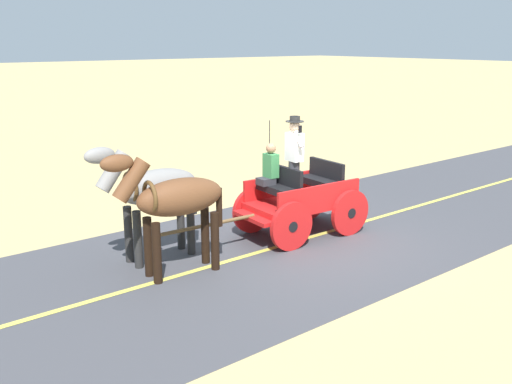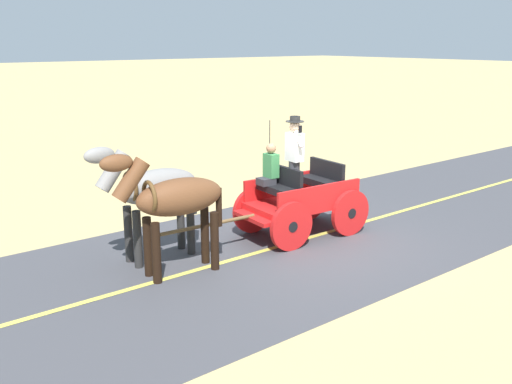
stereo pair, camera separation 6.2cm
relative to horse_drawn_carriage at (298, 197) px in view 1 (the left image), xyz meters
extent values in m
plane|color=tan|center=(-0.32, 0.02, -0.82)|extent=(200.00, 200.00, 0.00)
cube|color=#424247|center=(-0.32, 0.02, -0.81)|extent=(5.59, 160.00, 0.01)
cube|color=#DBCC4C|center=(-0.32, 0.02, -0.81)|extent=(0.12, 160.00, 0.00)
cube|color=red|center=(0.00, -0.08, -0.16)|extent=(1.34, 2.27, 0.12)
cube|color=red|center=(-0.57, -0.05, 0.12)|extent=(0.19, 2.09, 0.44)
cube|color=red|center=(0.57, -0.12, 0.12)|extent=(0.19, 2.09, 0.44)
cube|color=red|center=(0.08, 1.13, -0.26)|extent=(1.09, 0.31, 0.08)
cube|color=red|center=(-0.08, -1.28, -0.34)|extent=(0.73, 0.25, 0.06)
cube|color=black|center=(0.04, 0.52, 0.22)|extent=(1.04, 0.42, 0.14)
cube|color=black|center=(0.02, 0.34, 0.44)|extent=(1.02, 0.14, 0.44)
cube|color=black|center=(-0.03, -0.58, 0.22)|extent=(1.04, 0.42, 0.14)
cube|color=black|center=(-0.05, -0.76, 0.44)|extent=(1.02, 0.14, 0.44)
cylinder|color=red|center=(-0.60, 0.73, -0.34)|extent=(0.16, 0.96, 0.96)
cylinder|color=black|center=(-0.60, 0.73, -0.34)|extent=(0.13, 0.22, 0.21)
cylinder|color=red|center=(0.70, 0.64, -0.34)|extent=(0.16, 0.96, 0.96)
cylinder|color=black|center=(0.70, 0.64, -0.34)|extent=(0.13, 0.22, 0.21)
cylinder|color=red|center=(-0.70, -0.81, -0.34)|extent=(0.16, 0.96, 0.96)
cylinder|color=black|center=(-0.70, -0.81, -0.34)|extent=(0.13, 0.22, 0.21)
cylinder|color=red|center=(0.60, -0.89, -0.34)|extent=(0.16, 0.96, 0.96)
cylinder|color=black|center=(0.60, -0.89, -0.34)|extent=(0.13, 0.22, 0.21)
cylinder|color=brown|center=(0.14, 2.11, -0.21)|extent=(0.20, 2.00, 0.07)
cylinder|color=black|center=(0.34, 0.50, 0.92)|extent=(0.02, 0.02, 1.30)
cylinder|color=#2D2D33|center=(-0.13, 0.26, 0.35)|extent=(0.22, 0.22, 0.90)
cube|color=silver|center=(-0.13, 0.26, 1.08)|extent=(0.35, 0.24, 0.56)
sphere|color=beige|center=(-0.13, 0.26, 1.48)|extent=(0.22, 0.22, 0.22)
cylinder|color=black|center=(-0.13, 0.26, 1.58)|extent=(0.36, 0.36, 0.01)
cylinder|color=black|center=(-0.13, 0.26, 1.63)|extent=(0.20, 0.20, 0.10)
cylinder|color=silver|center=(-0.31, 0.31, 1.26)|extent=(0.27, 0.10, 0.32)
cube|color=black|center=(-0.37, 0.33, 1.46)|extent=(0.02, 0.07, 0.14)
cube|color=#2D2D33|center=(0.29, 0.62, 0.36)|extent=(0.30, 0.34, 0.14)
cube|color=#387F47|center=(0.29, 0.50, 0.67)|extent=(0.31, 0.22, 0.48)
sphere|color=#9E7051|center=(0.29, 0.50, 1.02)|extent=(0.20, 0.20, 0.20)
ellipsoid|color=brown|center=(-0.24, 2.94, 0.55)|extent=(0.71, 1.61, 0.64)
cylinder|color=black|center=(-0.36, 3.50, -0.29)|extent=(0.15, 0.15, 1.05)
cylinder|color=black|center=(0.00, 3.46, -0.29)|extent=(0.15, 0.15, 1.05)
cylinder|color=black|center=(-0.47, 2.41, -0.29)|extent=(0.15, 0.15, 1.05)
cylinder|color=black|center=(-0.11, 2.38, -0.29)|extent=(0.15, 0.15, 1.05)
cylinder|color=brown|center=(-0.15, 3.78, 0.95)|extent=(0.32, 0.67, 0.73)
ellipsoid|color=brown|center=(-0.13, 3.99, 1.26)|extent=(0.27, 0.56, 0.28)
cube|color=black|center=(-0.15, 3.76, 0.99)|extent=(0.11, 0.51, 0.56)
cylinder|color=black|center=(-0.31, 2.20, 0.25)|extent=(0.11, 0.11, 0.70)
torus|color=brown|center=(-0.18, 3.48, 0.63)|extent=(0.55, 0.13, 0.55)
ellipsoid|color=gray|center=(0.62, 2.88, 0.55)|extent=(0.57, 1.56, 0.64)
cylinder|color=#272726|center=(0.44, 3.43, -0.29)|extent=(0.15, 0.15, 1.05)
cylinder|color=#272726|center=(0.80, 3.43, -0.29)|extent=(0.15, 0.15, 1.05)
cylinder|color=#272726|center=(0.43, 2.34, -0.29)|extent=(0.15, 0.15, 1.05)
cylinder|color=#272726|center=(0.79, 2.34, -0.29)|extent=(0.15, 0.15, 1.05)
cylinder|color=gray|center=(0.62, 3.73, 0.95)|extent=(0.27, 0.65, 0.73)
ellipsoid|color=gray|center=(0.62, 3.95, 1.26)|extent=(0.22, 0.54, 0.28)
cube|color=#272726|center=(0.62, 3.71, 0.99)|extent=(0.06, 0.50, 0.56)
cylinder|color=#272726|center=(0.61, 2.14, 0.25)|extent=(0.11, 0.11, 0.70)
torus|color=brown|center=(0.62, 3.43, 0.63)|extent=(0.55, 0.07, 0.55)
camera|label=1|loc=(-8.24, 7.72, 3.11)|focal=39.99mm
camera|label=2|loc=(-8.28, 7.67, 3.11)|focal=39.99mm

